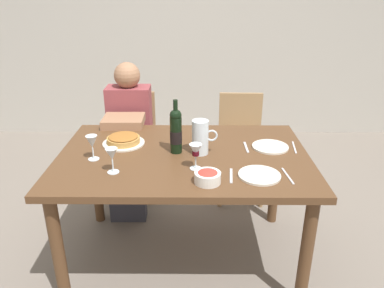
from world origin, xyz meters
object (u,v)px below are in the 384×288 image
object	(u,v)px
water_pitcher	(200,139)
dinner_plate_left_setting	(270,147)
baked_tart	(123,140)
wine_glass_left_diner	(92,143)
wine_bottle	(176,131)
chair_left	(134,138)
chair_right	(240,139)
diner_left	(129,135)
wine_glass_right_diner	(196,151)
dining_table	(184,168)
salad_bowl	(208,176)
dinner_plate_right_setting	(259,175)
wine_glass_centre	(112,155)

from	to	relation	value
water_pitcher	dinner_plate_left_setting	size ratio (longest dim) A/B	0.92
baked_tart	wine_glass_left_diner	bearing A→B (deg)	-120.21
wine_bottle	wine_glass_left_diner	world-z (taller)	wine_bottle
chair_left	chair_right	world-z (taller)	same
baked_tart	chair_right	size ratio (longest dim) A/B	0.31
dinner_plate_left_setting	chair_left	xyz separation A→B (m)	(-0.99, 0.80, -0.27)
wine_bottle	diner_left	size ratio (longest dim) A/B	0.28
wine_glass_right_diner	dining_table	bearing A→B (deg)	110.48
salad_bowl	dinner_plate_right_setting	world-z (taller)	salad_bowl
wine_bottle	dinner_plate_left_setting	size ratio (longest dim) A/B	1.46
dinner_plate_right_setting	chair_right	distance (m)	1.18
dinner_plate_left_setting	chair_left	bearing A→B (deg)	140.92
baked_tart	salad_bowl	bearing A→B (deg)	-44.01
wine_glass_right_diner	dinner_plate_left_setting	distance (m)	0.56
dining_table	dinner_plate_left_setting	distance (m)	0.56
water_pitcher	chair_right	distance (m)	0.99
salad_bowl	wine_glass_right_diner	world-z (taller)	wine_glass_right_diner
salad_bowl	chair_right	size ratio (longest dim) A/B	0.16
wine_glass_right_diner	wine_bottle	bearing A→B (deg)	117.72
wine_glass_right_diner	chair_right	bearing A→B (deg)	70.40
wine_glass_left_diner	dinner_plate_right_setting	world-z (taller)	wine_glass_left_diner
water_pitcher	chair_right	size ratio (longest dim) A/B	0.24
dining_table	salad_bowl	bearing A→B (deg)	-69.09
dinner_plate_left_setting	dinner_plate_right_setting	xyz separation A→B (m)	(-0.13, -0.38, 0.00)
wine_glass_left_diner	baked_tart	bearing A→B (deg)	59.79
baked_tart	wine_glass_centre	distance (m)	0.40
dinner_plate_right_setting	baked_tart	bearing A→B (deg)	151.53
wine_bottle	chair_right	distance (m)	1.06
dinner_plate_left_setting	wine_bottle	bearing A→B (deg)	-173.19
dinner_plate_left_setting	chair_right	xyz separation A→B (m)	(-0.09, 0.77, -0.27)
wine_glass_centre	diner_left	bearing A→B (deg)	94.75
dining_table	salad_bowl	xyz separation A→B (m)	(0.13, -0.35, 0.13)
wine_glass_centre	chair_left	bearing A→B (deg)	93.89
chair_right	dinner_plate_right_setting	bearing A→B (deg)	89.46
wine_glass_left_diner	chair_left	world-z (taller)	wine_glass_left_diner
wine_bottle	wine_glass_centre	distance (m)	0.43
water_pitcher	diner_left	distance (m)	0.89
dining_table	dinner_plate_left_setting	size ratio (longest dim) A/B	6.66
wine_bottle	chair_left	size ratio (longest dim) A/B	0.38
chair_left	dining_table	bearing A→B (deg)	115.85
water_pitcher	dinner_plate_left_setting	world-z (taller)	water_pitcher
salad_bowl	dinner_plate_left_setting	distance (m)	0.61
wine_glass_right_diner	chair_left	bearing A→B (deg)	115.53
wine_glass_centre	chair_right	xyz separation A→B (m)	(0.83, 1.11, -0.37)
dining_table	chair_left	world-z (taller)	chair_left
baked_tart	chair_left	xyz separation A→B (m)	(-0.06, 0.75, -0.29)
salad_bowl	wine_glass_left_diner	bearing A→B (deg)	157.41
wine_bottle	baked_tart	world-z (taller)	wine_bottle
water_pitcher	wine_glass_centre	size ratio (longest dim) A/B	1.47
wine_glass_centre	dining_table	bearing A→B (deg)	32.97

